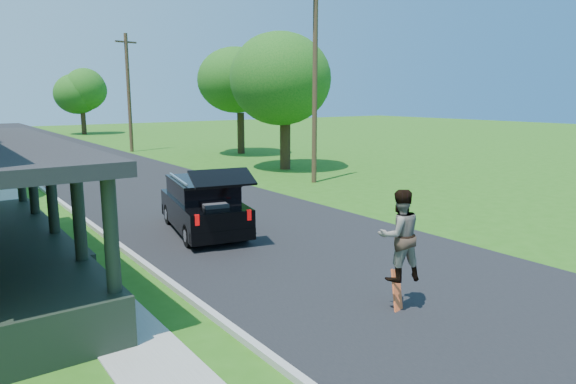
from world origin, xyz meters
TOP-DOWN VIEW (x-y plane):
  - ground at (0.00, 0.00)m, footprint 140.00×140.00m
  - street at (0.00, 20.00)m, footprint 8.00×120.00m
  - curb at (-4.05, 20.00)m, footprint 0.15×120.00m
  - black_suv at (-1.40, 7.00)m, footprint 2.64×4.91m
  - skateboarder at (-1.00, -0.47)m, footprint 1.02×0.90m
  - skateboard at (-0.87, -0.36)m, footprint 0.51×0.44m
  - tree_right_near at (8.44, 16.75)m, footprint 6.18×5.90m
  - tree_right_mid at (10.47, 25.12)m, footprint 5.36×5.30m
  - tree_right_far at (6.05, 50.64)m, footprint 5.04×5.09m
  - utility_pole_near at (7.00, 12.21)m, footprint 1.45×0.43m
  - utility_pole_far at (4.50, 30.88)m, footprint 1.63×0.41m

SIDE VIEW (x-z plane):
  - ground at x=0.00m, z-range 0.00..0.00m
  - street at x=0.00m, z-range -0.01..0.01m
  - curb at x=-4.05m, z-range -0.06..0.06m
  - skateboard at x=-0.87m, z-range -0.16..0.71m
  - black_suv at x=-1.40m, z-range -0.26..1.92m
  - skateboarder at x=-1.00m, z-range 0.64..2.40m
  - utility_pole_far at x=4.50m, z-range 0.14..8.63m
  - tree_right_far at x=6.05m, z-range 1.01..7.86m
  - utility_pole_near at x=7.00m, z-range 0.13..9.22m
  - tree_right_mid at x=10.47m, z-range 1.10..8.95m
  - tree_right_near at x=8.44m, z-range 1.18..9.49m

